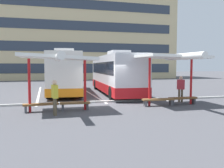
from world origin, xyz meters
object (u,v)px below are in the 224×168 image
object	(u,v)px
bench_3	(183,99)
waiting_passenger_1	(55,95)
waiting_shelter_0	(58,59)
coach_bus_1	(115,74)
bench_1	(75,104)
waiting_shelter_1	(174,58)
waiting_passenger_0	(181,87)
coach_bus_0	(65,73)
bench_0	(41,105)
bench_2	(158,100)

from	to	relation	value
bench_3	waiting_passenger_1	bearing A→B (deg)	-169.47
waiting_shelter_0	coach_bus_1	bearing A→B (deg)	55.34
bench_1	waiting_passenger_1	size ratio (longest dim) A/B	0.95
waiting_shelter_1	waiting_passenger_0	size ratio (longest dim) A/B	2.77
coach_bus_1	waiting_shelter_1	distance (m)	7.59
coach_bus_0	waiting_passenger_1	world-z (taller)	coach_bus_0
bench_3	bench_0	bearing A→B (deg)	-178.14
coach_bus_1	waiting_passenger_1	bearing A→B (deg)	-122.81
waiting_shelter_0	bench_2	bearing A→B (deg)	3.62
bench_0	waiting_passenger_0	world-z (taller)	waiting_passenger_0
coach_bus_1	bench_1	distance (m)	8.55
bench_0	bench_2	distance (m)	6.79
bench_3	waiting_passenger_0	xyz separation A→B (m)	(0.34, 0.85, 0.68)
bench_0	waiting_passenger_1	size ratio (longest dim) A/B	1.07
bench_3	waiting_passenger_1	size ratio (longest dim) A/B	1.07
bench_0	waiting_passenger_0	bearing A→B (deg)	7.19
waiting_shelter_0	waiting_passenger_0	bearing A→B (deg)	10.10
coach_bus_0	waiting_shelter_0	bearing A→B (deg)	-96.33
coach_bus_1	bench_2	xyz separation A→B (m)	(0.66, -7.19, -1.35)
bench_0	waiting_shelter_1	distance (m)	8.10
waiting_passenger_1	coach_bus_1	bearing A→B (deg)	57.19
bench_0	waiting_passenger_0	xyz separation A→B (m)	(8.93, 1.13, 0.68)
bench_2	bench_3	xyz separation A→B (m)	(1.80, 0.21, -0.00)
bench_1	bench_3	world-z (taller)	same
waiting_shelter_0	bench_2	distance (m)	6.39
coach_bus_0	waiting_passenger_1	size ratio (longest dim) A/B	6.34
coach_bus_0	bench_1	xyz separation A→B (m)	(-0.12, -8.90, -1.48)
coach_bus_1	bench_0	world-z (taller)	coach_bus_1
coach_bus_1	waiting_shelter_1	size ratio (longest dim) A/B	2.39
waiting_shelter_1	waiting_passenger_1	world-z (taller)	waiting_shelter_1
waiting_passenger_0	bench_3	bearing A→B (deg)	-111.89
bench_2	waiting_passenger_1	distance (m)	6.27
waiting_passenger_0	waiting_passenger_1	size ratio (longest dim) A/B	1.01
coach_bus_0	waiting_shelter_1	world-z (taller)	coach_bus_0
waiting_shelter_1	bench_3	world-z (taller)	waiting_shelter_1
coach_bus_0	bench_3	size ratio (longest dim) A/B	5.93
waiting_shelter_0	waiting_passenger_1	distance (m)	2.01
waiting_shelter_1	bench_3	bearing A→B (deg)	21.02
waiting_shelter_1	bench_3	xyz separation A→B (m)	(0.90, 0.35, -2.55)
coach_bus_0	bench_2	distance (m)	10.20
waiting_shelter_0	coach_bus_0	bearing A→B (deg)	83.67
waiting_shelter_1	bench_2	xyz separation A→B (m)	(-0.90, 0.14, -2.55)
bench_0	bench_3	xyz separation A→B (m)	(8.59, 0.28, 0.00)
waiting_shelter_0	bench_3	xyz separation A→B (m)	(7.69, 0.58, -2.46)
coach_bus_1	waiting_passenger_0	size ratio (longest dim) A/B	6.61
waiting_passenger_1	bench_2	bearing A→B (deg)	11.65
bench_1	waiting_shelter_1	bearing A→B (deg)	-0.72
coach_bus_0	bench_0	distance (m)	9.23
coach_bus_1	waiting_shelter_0	xyz separation A→B (m)	(-5.23, -7.56, 1.10)
waiting_shelter_1	waiting_passenger_0	xyz separation A→B (m)	(1.24, 1.19, -1.88)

